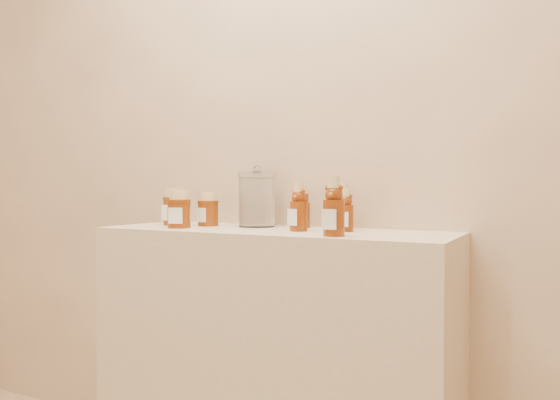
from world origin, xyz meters
The scene contains 11 objects.
wall_back centered at (0.00, 1.75, 1.35)m, with size 3.50×0.02×2.70m, color tan.
display_table centered at (0.00, 1.55, 0.45)m, with size 1.20×0.40×0.90m, color #C3AF8F.
bear_bottle_back_left centered at (0.05, 1.68, 0.98)m, with size 0.06×0.06×0.16m, color #632407, non-canonical shape.
bear_bottle_back_mid centered at (0.20, 1.68, 0.99)m, with size 0.06×0.06×0.18m, color #632407, non-canonical shape.
bear_bottle_back_right centered at (0.24, 1.59, 0.98)m, with size 0.05×0.05×0.16m, color #632407, non-canonical shape.
bear_bottle_front_left centered at (0.10, 1.54, 0.99)m, with size 0.06×0.06×0.18m, color #632407, non-canonical shape.
bear_bottle_front_right centered at (0.27, 1.42, 1.00)m, with size 0.07×0.07×0.20m, color #632407, non-canonical shape.
honey_jar_left centered at (-0.43, 1.58, 0.97)m, with size 0.09×0.09×0.14m, color #632407, non-canonical shape.
honey_jar_back centered at (-0.29, 1.59, 0.96)m, with size 0.08×0.08×0.12m, color #632407, non-canonical shape.
honey_jar_front centered at (-0.33, 1.47, 0.97)m, with size 0.08×0.08×0.13m, color #632407, non-canonical shape.
glass_canister centered at (-0.11, 1.64, 1.01)m, with size 0.14×0.14×0.21m, color white, non-canonical shape.
Camera 1 is at (0.87, -0.04, 1.04)m, focal length 35.00 mm.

